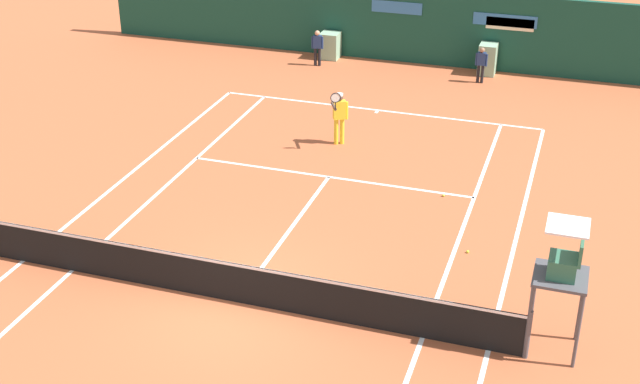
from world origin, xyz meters
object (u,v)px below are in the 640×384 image
player_on_baseline (339,114)px  tennis_ball_near_service_line (443,195)px  umpire_chair (562,271)px  ball_kid_right_post (317,46)px  tennis_ball_by_sideline (468,252)px  ball_kid_centre_post (481,63)px

player_on_baseline → tennis_ball_near_service_line: player_on_baseline is taller
umpire_chair → ball_kid_right_post: bearing=33.1°
umpire_chair → tennis_ball_by_sideline: 4.15m
ball_kid_right_post → tennis_ball_near_service_line: 11.34m
player_on_baseline → ball_kid_right_post: player_on_baseline is taller
player_on_baseline → ball_kid_right_post: size_ratio=1.35×
player_on_baseline → tennis_ball_near_service_line: (3.62, -2.44, -0.93)m
player_on_baseline → ball_kid_right_post: (-2.94, 6.79, -0.19)m
tennis_ball_near_service_line → ball_kid_centre_post: bearing=93.0°
ball_kid_centre_post → tennis_ball_near_service_line: size_ratio=18.92×
umpire_chair → ball_kid_centre_post: (-3.70, 15.00, -1.04)m
ball_kid_centre_post → player_on_baseline: bearing=66.3°
ball_kid_right_post → tennis_ball_near_service_line: (6.56, -9.22, -0.74)m
ball_kid_right_post → ball_kid_centre_post: bearing=169.6°
ball_kid_centre_post → tennis_ball_by_sideline: ball_kid_centre_post is taller
tennis_ball_near_service_line → tennis_ball_by_sideline: same height
ball_kid_centre_post → tennis_ball_by_sideline: 12.03m
tennis_ball_near_service_line → ball_kid_right_post: bearing=125.4°
player_on_baseline → tennis_ball_by_sideline: (4.71, -5.12, -0.93)m
player_on_baseline → tennis_ball_by_sideline: player_on_baseline is taller
ball_kid_centre_post → tennis_ball_by_sideline: (1.56, -11.90, -0.71)m
umpire_chair → tennis_ball_near_service_line: size_ratio=40.37×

